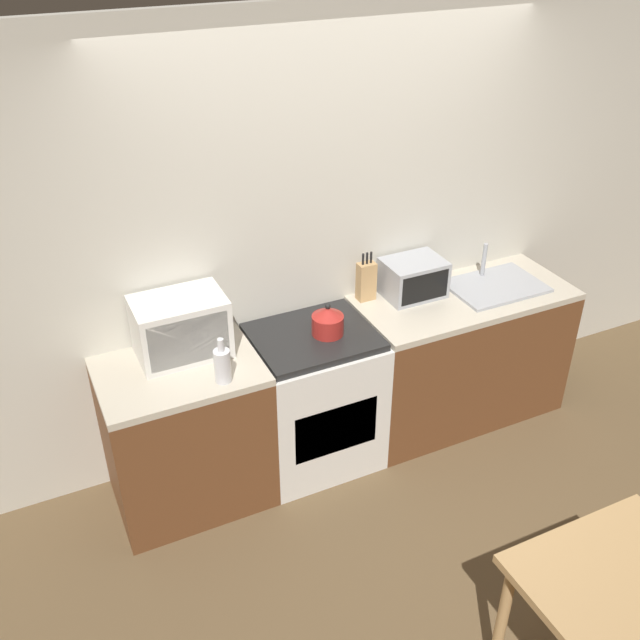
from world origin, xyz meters
TOP-DOWN VIEW (x-y plane):
  - ground_plane at (0.00, 0.00)m, footprint 16.00×16.00m
  - wall_back at (0.00, 0.99)m, footprint 10.00×0.06m
  - counter_left_run at (-1.04, 0.65)m, footprint 0.85×0.62m
  - counter_right_run at (0.78, 0.65)m, footprint 1.37×0.62m
  - stove_range at (-0.26, 0.65)m, footprint 0.71×0.62m
  - kettle at (-0.18, 0.62)m, footprint 0.18×0.18m
  - microwave at (-0.97, 0.77)m, footprint 0.48×0.32m
  - bottle at (-0.86, 0.45)m, footprint 0.09×0.09m
  - knife_block at (0.20, 0.87)m, footprint 0.11×0.07m
  - toaster_oven at (0.49, 0.80)m, footprint 0.36×0.28m
  - sink_basin at (1.01, 0.65)m, footprint 0.58×0.41m
  - dining_table at (0.21, -1.27)m, footprint 0.79×0.65m

SIDE VIEW (x-z plane):
  - ground_plane at x=0.00m, z-range 0.00..0.00m
  - stove_range at x=-0.26m, z-range 0.00..0.90m
  - counter_left_run at x=-1.04m, z-range 0.00..0.90m
  - counter_right_run at x=0.78m, z-range 0.00..0.90m
  - dining_table at x=0.21m, z-range 0.25..0.99m
  - sink_basin at x=1.01m, z-range 0.79..1.03m
  - kettle at x=-0.18m, z-range 0.89..1.08m
  - bottle at x=-0.86m, z-range 0.87..1.12m
  - toaster_oven at x=0.49m, z-range 0.90..1.13m
  - knife_block at x=0.20m, z-range 0.87..1.18m
  - microwave at x=-0.97m, z-range 0.90..1.24m
  - wall_back at x=0.00m, z-range 0.00..2.60m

